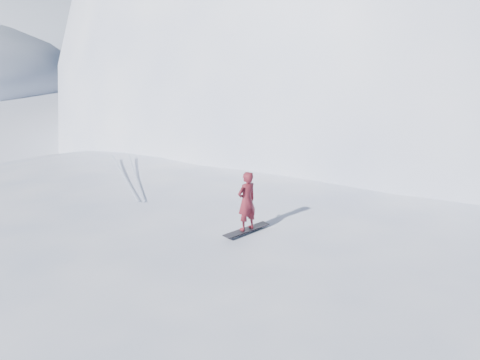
% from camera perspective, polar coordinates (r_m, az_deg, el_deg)
% --- Properties ---
extents(ground, '(400.00, 400.00, 0.00)m').
position_cam_1_polar(ground, '(13.97, -6.00, -14.93)').
color(ground, white).
rests_on(ground, ground).
extents(near_ridge, '(36.00, 28.00, 4.80)m').
position_cam_1_polar(near_ridge, '(16.64, -3.34, -9.10)').
color(near_ridge, white).
rests_on(near_ridge, ground).
extents(summit_peak, '(60.00, 56.00, 56.00)m').
position_cam_1_polar(summit_peak, '(44.66, 20.69, 7.08)').
color(summit_peak, white).
rests_on(summit_peak, ground).
extents(peak_shoulder, '(28.00, 24.00, 18.00)m').
position_cam_1_polar(peak_shoulder, '(34.32, 8.24, 5.06)').
color(peak_shoulder, white).
rests_on(peak_shoulder, ground).
extents(wind_bumps, '(16.00, 14.40, 1.00)m').
position_cam_1_polar(wind_bumps, '(15.78, -8.66, -10.91)').
color(wind_bumps, white).
rests_on(wind_bumps, ground).
extents(snowboard, '(1.39, 0.96, 0.02)m').
position_cam_1_polar(snowboard, '(12.65, 0.80, -6.07)').
color(snowboard, black).
rests_on(snowboard, near_ridge).
extents(snowboarder, '(0.71, 0.63, 1.62)m').
position_cam_1_polar(snowboarder, '(12.34, 0.82, -2.59)').
color(snowboarder, maroon).
rests_on(snowboarder, snowboard).
extents(board_tracks, '(1.48, 5.96, 0.04)m').
position_cam_1_polar(board_tracks, '(17.81, -13.32, 0.68)').
color(board_tracks, silver).
rests_on(board_tracks, ground).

